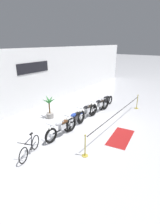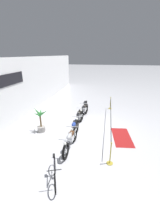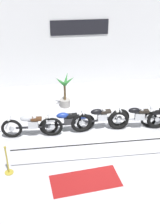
# 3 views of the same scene
# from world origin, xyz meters

# --- Properties ---
(ground_plane) EXTENTS (120.00, 120.00, 0.00)m
(ground_plane) POSITION_xyz_m (0.00, 0.00, 0.00)
(ground_plane) COLOR silver
(back_wall) EXTENTS (28.00, 0.29, 4.20)m
(back_wall) POSITION_xyz_m (-0.00, 5.12, 2.10)
(back_wall) COLOR white
(back_wall) RESTS_ON ground
(motorcycle_silver_0) EXTENTS (2.29, 0.62, 0.97)m
(motorcycle_silver_0) POSITION_xyz_m (-2.68, 0.59, 0.49)
(motorcycle_silver_0) COLOR black
(motorcycle_silver_0) RESTS_ON ground
(motorcycle_blue_1) EXTENTS (2.14, 0.62, 0.93)m
(motorcycle_blue_1) POSITION_xyz_m (-1.35, 0.71, 0.47)
(motorcycle_blue_1) COLOR black
(motorcycle_blue_1) RESTS_ON ground
(motorcycle_black_2) EXTENTS (2.34, 0.62, 0.99)m
(motorcycle_black_2) POSITION_xyz_m (-0.05, 0.72, 0.49)
(motorcycle_black_2) COLOR black
(motorcycle_black_2) RESTS_ON ground
(motorcycle_black_3) EXTENTS (2.35, 0.62, 0.99)m
(motorcycle_black_3) POSITION_xyz_m (1.39, 0.60, 0.49)
(motorcycle_black_3) COLOR black
(motorcycle_black_3) RESTS_ON ground
(potted_palm_left_of_row) EXTENTS (0.92, 0.94, 1.52)m
(potted_palm_left_of_row) POSITION_xyz_m (-1.26, 2.76, 0.68)
(potted_palm_left_of_row) COLOR gray
(potted_palm_left_of_row) RESTS_ON ground
(stanchion_far_left) EXTENTS (7.02, 0.28, 1.05)m
(stanchion_far_left) POSITION_xyz_m (-1.14, -1.31, 0.69)
(stanchion_far_left) COLOR gold
(stanchion_far_left) RESTS_ON ground
(floor_banner) EXTENTS (2.22, 1.21, 0.01)m
(floor_banner) POSITION_xyz_m (-1.04, -1.99, 0.00)
(floor_banner) COLOR maroon
(floor_banner) RESTS_ON ground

